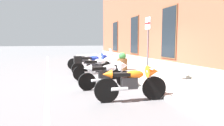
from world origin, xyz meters
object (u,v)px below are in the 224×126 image
motorcycle_grey_naked (86,62)px  motorcycle_blue_sport (94,63)px  parking_sign (148,40)px  motorcycle_orange_sport (133,82)px  barrel_planter (122,62)px  motorcycle_white_sport (109,74)px  motorcycle_silver_touring (95,67)px

motorcycle_grey_naked → motorcycle_blue_sport: bearing=3.1°
parking_sign → motorcycle_blue_sport: bearing=-156.6°
motorcycle_orange_sport → parking_sign: bearing=141.3°
motorcycle_orange_sport → parking_sign: size_ratio=0.84×
barrel_planter → motorcycle_blue_sport: bearing=-92.4°
motorcycle_white_sport → motorcycle_orange_sport: size_ratio=0.97×
motorcycle_white_sport → parking_sign: parking_sign is taller
motorcycle_orange_sport → parking_sign: (-1.70, 1.36, 1.17)m
motorcycle_orange_sport → motorcycle_white_sport: bearing=-171.7°
motorcycle_blue_sport → motorcycle_white_sport: motorcycle_blue_sport is taller
motorcycle_blue_sport → motorcycle_orange_sport: motorcycle_blue_sport is taller
motorcycle_silver_touring → barrel_planter: size_ratio=2.21×
motorcycle_blue_sport → parking_sign: bearing=23.4°
motorcycle_white_sport → barrel_planter: (-3.21, 1.77, 0.01)m
motorcycle_blue_sport → barrel_planter: barrel_planter is taller
motorcycle_blue_sport → barrel_planter: 1.56m
motorcycle_blue_sport → parking_sign: size_ratio=0.88×
parking_sign → barrel_planter: 3.32m
motorcycle_grey_naked → barrel_planter: size_ratio=2.22×
motorcycle_grey_naked → motorcycle_white_sport: bearing=-1.4°
motorcycle_grey_naked → parking_sign: (4.87, 1.46, 1.25)m
motorcycle_white_sport → motorcycle_orange_sport: motorcycle_orange_sport is taller
motorcycle_grey_naked → motorcycle_orange_sport: (6.57, 0.11, 0.07)m
motorcycle_grey_naked → motorcycle_silver_touring: 3.35m
parking_sign → barrel_planter: parking_sign is taller
motorcycle_grey_naked → motorcycle_silver_touring: motorcycle_silver_touring is taller
motorcycle_blue_sport → motorcycle_grey_naked: bearing=-176.9°
parking_sign → motorcycle_white_sport: bearing=-86.1°
motorcycle_blue_sport → parking_sign: (3.17, 1.37, 1.14)m
motorcycle_blue_sport → motorcycle_white_sport: (3.28, -0.22, -0.04)m
motorcycle_grey_naked → motorcycle_white_sport: motorcycle_white_sport is taller
motorcycle_blue_sport → motorcycle_silver_touring: size_ratio=1.02×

